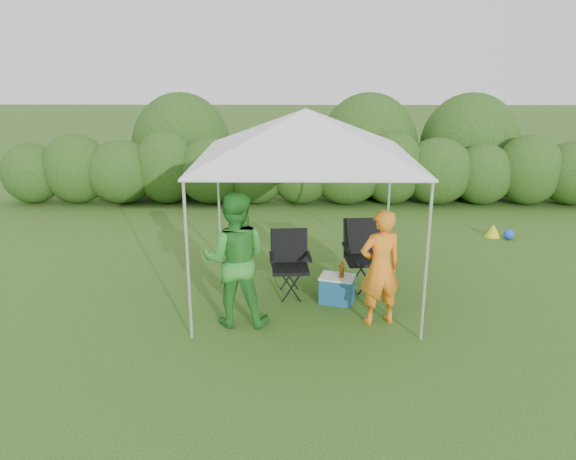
{
  "coord_description": "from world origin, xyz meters",
  "views": [
    {
      "loc": [
        -0.15,
        -7.6,
        3.55
      ],
      "look_at": [
        -0.25,
        0.4,
        1.05
      ],
      "focal_mm": 35.0,
      "sensor_mm": 36.0,
      "label": 1
    }
  ],
  "objects_px": {
    "canopy": "(306,134)",
    "woman": "(235,259)",
    "chair_right": "(364,250)",
    "cooler": "(337,289)",
    "man": "(380,268)",
    "chair_left": "(290,259)"
  },
  "relations": [
    {
      "from": "chair_right",
      "to": "cooler",
      "type": "distance_m",
      "value": 0.88
    },
    {
      "from": "chair_left",
      "to": "man",
      "type": "height_order",
      "value": "man"
    },
    {
      "from": "canopy",
      "to": "man",
      "type": "distance_m",
      "value": 2.18
    },
    {
      "from": "chair_right",
      "to": "woman",
      "type": "height_order",
      "value": "woman"
    },
    {
      "from": "chair_right",
      "to": "woman",
      "type": "relative_size",
      "value": 0.58
    },
    {
      "from": "chair_left",
      "to": "cooler",
      "type": "relative_size",
      "value": 1.72
    },
    {
      "from": "canopy",
      "to": "woman",
      "type": "relative_size",
      "value": 1.67
    },
    {
      "from": "chair_right",
      "to": "chair_left",
      "type": "bearing_deg",
      "value": -170.87
    },
    {
      "from": "chair_right",
      "to": "woman",
      "type": "distance_m",
      "value": 2.33
    },
    {
      "from": "cooler",
      "to": "man",
      "type": "bearing_deg",
      "value": -34.63
    },
    {
      "from": "canopy",
      "to": "cooler",
      "type": "xyz_separation_m",
      "value": [
        0.48,
        -0.36,
        -2.25
      ]
    },
    {
      "from": "chair_right",
      "to": "cooler",
      "type": "height_order",
      "value": "chair_right"
    },
    {
      "from": "cooler",
      "to": "canopy",
      "type": "bearing_deg",
      "value": 159.73
    },
    {
      "from": "canopy",
      "to": "chair_left",
      "type": "height_order",
      "value": "canopy"
    },
    {
      "from": "chair_right",
      "to": "man",
      "type": "xyz_separation_m",
      "value": [
        0.06,
        -1.28,
        0.2
      ]
    },
    {
      "from": "chair_left",
      "to": "woman",
      "type": "distance_m",
      "value": 1.3
    },
    {
      "from": "canopy",
      "to": "chair_left",
      "type": "bearing_deg",
      "value": -172.18
    },
    {
      "from": "canopy",
      "to": "chair_left",
      "type": "xyz_separation_m",
      "value": [
        -0.23,
        -0.03,
        -1.9
      ]
    },
    {
      "from": "chair_left",
      "to": "man",
      "type": "bearing_deg",
      "value": -42.97
    },
    {
      "from": "chair_right",
      "to": "canopy",
      "type": "bearing_deg",
      "value": -169.34
    },
    {
      "from": "chair_right",
      "to": "cooler",
      "type": "relative_size",
      "value": 1.86
    },
    {
      "from": "cooler",
      "to": "chair_left",
      "type": "bearing_deg",
      "value": 171.7
    }
  ]
}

